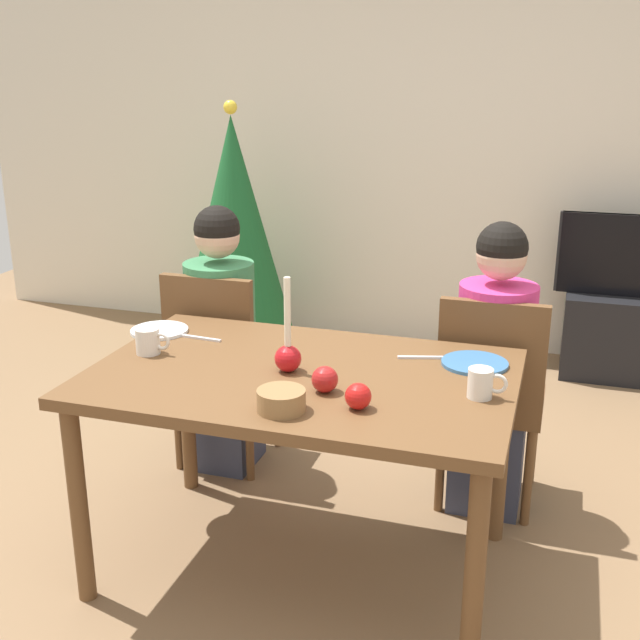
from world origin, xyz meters
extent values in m
plane|color=brown|center=(0.00, 0.00, 0.00)|extent=(7.68, 7.68, 0.00)
cube|color=beige|center=(0.00, 2.60, 1.30)|extent=(6.40, 0.10, 2.60)
cube|color=brown|center=(0.00, 0.00, 0.73)|extent=(1.40, 0.90, 0.04)
cylinder|color=brown|center=(-0.64, -0.39, 0.35)|extent=(0.06, 0.06, 0.71)
cylinder|color=brown|center=(0.64, -0.39, 0.35)|extent=(0.06, 0.06, 0.71)
cylinder|color=brown|center=(-0.64, 0.39, 0.35)|extent=(0.06, 0.06, 0.71)
cylinder|color=brown|center=(0.64, 0.39, 0.35)|extent=(0.06, 0.06, 0.71)
cube|color=brown|center=(-0.59, 0.69, 0.43)|extent=(0.40, 0.40, 0.04)
cube|color=brown|center=(-0.59, 0.51, 0.68)|extent=(0.40, 0.04, 0.45)
cylinder|color=brown|center=(-0.42, 0.86, 0.21)|extent=(0.04, 0.04, 0.41)
cylinder|color=brown|center=(-0.76, 0.86, 0.21)|extent=(0.04, 0.04, 0.41)
cylinder|color=brown|center=(-0.42, 0.52, 0.21)|extent=(0.04, 0.04, 0.41)
cylinder|color=brown|center=(-0.76, 0.52, 0.21)|extent=(0.04, 0.04, 0.41)
cube|color=brown|center=(0.57, 0.69, 0.43)|extent=(0.40, 0.40, 0.04)
cube|color=brown|center=(0.57, 0.51, 0.68)|extent=(0.40, 0.04, 0.45)
cylinder|color=brown|center=(0.74, 0.86, 0.21)|extent=(0.04, 0.04, 0.41)
cylinder|color=brown|center=(0.40, 0.86, 0.21)|extent=(0.04, 0.04, 0.41)
cylinder|color=brown|center=(0.74, 0.52, 0.21)|extent=(0.04, 0.04, 0.41)
cylinder|color=brown|center=(0.40, 0.52, 0.21)|extent=(0.04, 0.04, 0.41)
cube|color=#33384C|center=(-0.59, 0.64, 0.23)|extent=(0.28, 0.28, 0.45)
cylinder|color=#387A4C|center=(-0.59, 0.64, 0.69)|extent=(0.30, 0.30, 0.48)
sphere|color=tan|center=(-0.59, 0.64, 1.04)|extent=(0.19, 0.19, 0.19)
sphere|color=black|center=(-0.59, 0.64, 1.07)|extent=(0.19, 0.19, 0.19)
cube|color=#33384C|center=(0.57, 0.64, 0.23)|extent=(0.28, 0.28, 0.45)
cylinder|color=#D1337A|center=(0.57, 0.64, 0.69)|extent=(0.30, 0.30, 0.48)
sphere|color=tan|center=(0.57, 0.64, 1.04)|extent=(0.19, 0.19, 0.19)
sphere|color=black|center=(0.57, 0.64, 1.07)|extent=(0.19, 0.19, 0.19)
cube|color=black|center=(1.15, 2.30, 0.24)|extent=(0.64, 0.40, 0.48)
cube|color=black|center=(1.15, 2.30, 0.71)|extent=(0.79, 0.04, 0.46)
cube|color=black|center=(1.15, 2.30, 0.71)|extent=(0.76, 0.05, 0.46)
cylinder|color=brown|center=(-1.10, 1.98, 0.07)|extent=(0.08, 0.08, 0.14)
cone|color=#195628|center=(-1.10, 1.98, 0.80)|extent=(0.70, 0.70, 1.31)
sphere|color=yellow|center=(-1.10, 1.98, 1.49)|extent=(0.08, 0.08, 0.08)
sphere|color=red|center=(-0.05, -0.01, 0.80)|extent=(0.09, 0.09, 0.09)
cylinder|color=#EFE5C6|center=(-0.05, -0.01, 0.96)|extent=(0.02, 0.02, 0.23)
cylinder|color=silver|center=(-0.65, 0.23, 0.76)|extent=(0.22, 0.22, 0.01)
cylinder|color=teal|center=(0.54, 0.24, 0.76)|extent=(0.23, 0.23, 0.01)
cylinder|color=silver|center=(-0.57, 0.01, 0.80)|extent=(0.08, 0.08, 0.09)
torus|color=silver|center=(-0.52, 0.01, 0.80)|extent=(0.06, 0.01, 0.06)
cylinder|color=silver|center=(0.59, -0.03, 0.80)|extent=(0.08, 0.08, 0.09)
torus|color=silver|center=(0.64, -0.03, 0.80)|extent=(0.06, 0.01, 0.06)
cube|color=silver|center=(-0.47, 0.20, 0.75)|extent=(0.18, 0.03, 0.01)
cube|color=silver|center=(0.36, 0.25, 0.75)|extent=(0.18, 0.06, 0.01)
cylinder|color=olive|center=(0.04, -0.31, 0.78)|extent=(0.15, 0.15, 0.06)
sphere|color=red|center=(0.25, -0.23, 0.79)|extent=(0.08, 0.08, 0.08)
sphere|color=#AB1C1C|center=(0.12, -0.14, 0.79)|extent=(0.08, 0.08, 0.08)
camera|label=1|loc=(0.80, -2.31, 1.72)|focal=44.35mm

